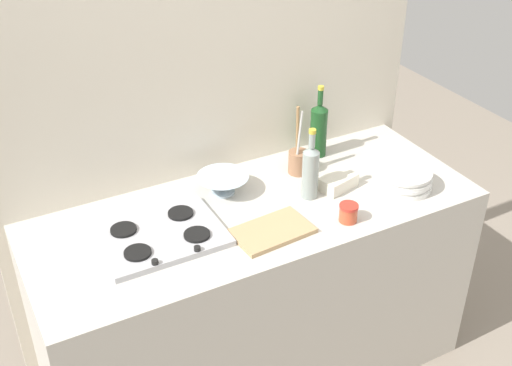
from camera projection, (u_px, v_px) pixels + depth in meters
name	position (u px, v px, depth m)	size (l,w,h in m)	color
counter_block	(256.00, 295.00, 2.81)	(1.80, 0.70, 0.90)	beige
backsplash_panel	(214.00, 124.00, 2.75)	(1.90, 0.06, 2.21)	beige
stovetop_hob	(160.00, 235.00, 2.40)	(0.45, 0.34, 0.04)	#B2B2B7
plate_stack	(404.00, 179.00, 2.69)	(0.23, 0.23, 0.08)	white
wine_bottle_leftmost	(319.00, 129.00, 2.87)	(0.08, 0.08, 0.33)	#19471E
wine_bottle_mid_left	(310.00, 171.00, 2.59)	(0.07, 0.07, 0.30)	gray
mixing_bowl	(223.00, 184.00, 2.65)	(0.21, 0.21, 0.08)	silver
butter_dish	(338.00, 182.00, 2.69)	(0.15, 0.09, 0.06)	silver
utensil_crock	(298.00, 160.00, 2.78)	(0.09, 0.09, 0.31)	#996B4C
condiment_jar_front	(348.00, 213.00, 2.49)	(0.07, 0.07, 0.07)	#C64C2D
cutting_board	(272.00, 231.00, 2.43)	(0.29, 0.18, 0.02)	tan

